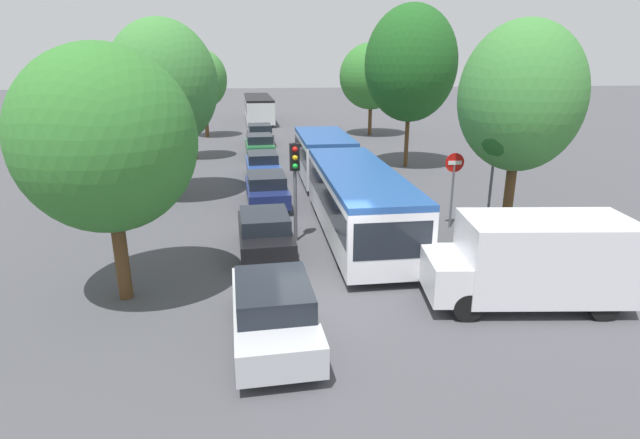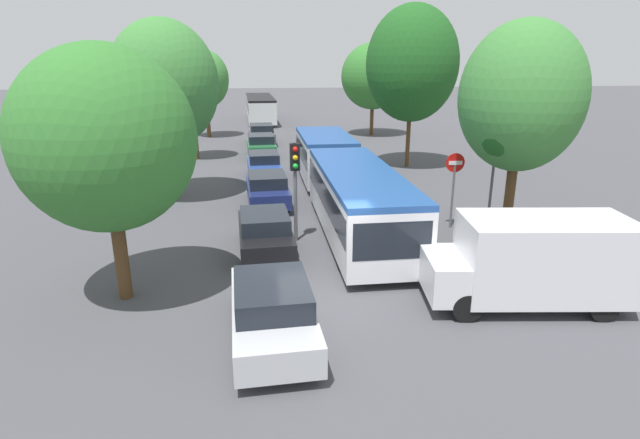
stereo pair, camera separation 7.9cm
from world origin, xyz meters
name	(u,v)px [view 1 (the left image)]	position (x,y,z in m)	size (l,w,h in m)	color
ground_plane	(328,303)	(0.00, 0.00, 0.00)	(200.00, 200.00, 0.00)	#47474C
articulated_bus	(341,176)	(1.69, 8.49, 1.39)	(2.64, 16.24, 2.41)	silver
city_bus_rear	(258,107)	(-1.63, 39.98, 1.42)	(3.00, 11.50, 2.45)	silver
queued_car_silver	(273,310)	(-1.44, -1.57, 0.73)	(1.98, 4.22, 1.43)	#B7BABF
queued_car_black	(265,232)	(-1.55, 3.85, 0.68)	(1.86, 3.97, 1.35)	black
queued_car_navy	(267,189)	(-1.38, 9.43, 0.70)	(1.90, 4.05, 1.38)	navy
queued_car_blue	(263,165)	(-1.49, 14.68, 0.68)	(1.86, 3.96, 1.35)	#284799
queued_car_green	(260,145)	(-1.62, 20.83, 0.71)	(1.94, 4.15, 1.41)	#236638
queued_car_graphite	(260,134)	(-1.56, 25.89, 0.73)	(1.98, 4.23, 1.44)	#47474C
white_van	(534,259)	(5.16, -0.64, 1.24)	(5.18, 2.48, 2.31)	silver
traffic_light	(295,170)	(-0.48, 4.77, 2.50)	(0.33, 0.37, 3.40)	#56595E
no_entry_sign	(453,179)	(5.37, 5.52, 1.88)	(0.70, 0.08, 2.82)	#56595E
direction_sign_post	(494,160)	(6.79, 5.42, 2.55)	(0.14, 1.40, 3.60)	#56595E
tree_left_near	(108,144)	(-5.25, 1.03, 4.08)	(4.33, 4.33, 6.46)	#51381E
tree_left_mid	(164,87)	(-5.55, 11.02, 4.88)	(4.59, 4.59, 7.71)	#51381E
tree_left_far	(190,88)	(-5.69, 20.29, 4.35)	(3.27, 3.27, 5.94)	#51381E
tree_left_distant	(204,81)	(-5.75, 29.65, 4.41)	(3.64, 3.64, 6.73)	#51381E
tree_right_near	(519,101)	(6.71, 3.98, 4.75)	(3.97, 3.97, 7.28)	#51381E
tree_right_mid	(412,67)	(6.93, 16.49, 5.61)	(5.11, 5.11, 8.94)	#51381E
tree_right_far	(371,78)	(7.43, 29.25, 4.57)	(5.11, 5.11, 7.30)	#51381E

